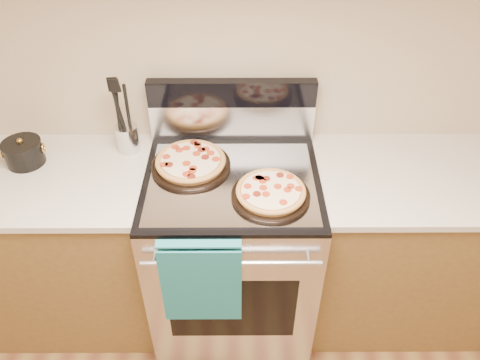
{
  "coord_description": "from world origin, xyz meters",
  "views": [
    {
      "loc": [
        0.03,
        0.09,
        2.19
      ],
      "look_at": [
        0.04,
        1.55,
        0.99
      ],
      "focal_mm": 35.0,
      "sensor_mm": 36.0,
      "label": 1
    }
  ],
  "objects_px": {
    "saucepan": "(24,153)",
    "pepperoni_pizza_back": "(191,163)",
    "pepperoni_pizza_front": "(271,193)",
    "range_body": "(233,251)",
    "utensil_crock": "(128,138)"
  },
  "relations": [
    {
      "from": "saucepan",
      "to": "pepperoni_pizza_front",
      "type": "bearing_deg",
      "value": -13.25
    },
    {
      "from": "pepperoni_pizza_back",
      "to": "saucepan",
      "type": "bearing_deg",
      "value": 175.75
    },
    {
      "from": "range_body",
      "to": "saucepan",
      "type": "xyz_separation_m",
      "value": [
        -0.93,
        0.13,
        0.51
      ]
    },
    {
      "from": "range_body",
      "to": "utensil_crock",
      "type": "bearing_deg",
      "value": 154.89
    },
    {
      "from": "pepperoni_pizza_back",
      "to": "utensil_crock",
      "type": "distance_m",
      "value": 0.34
    },
    {
      "from": "pepperoni_pizza_back",
      "to": "saucepan",
      "type": "distance_m",
      "value": 0.75
    },
    {
      "from": "pepperoni_pizza_back",
      "to": "pepperoni_pizza_front",
      "type": "relative_size",
      "value": 1.08
    },
    {
      "from": "saucepan",
      "to": "pepperoni_pizza_back",
      "type": "bearing_deg",
      "value": -4.25
    },
    {
      "from": "pepperoni_pizza_back",
      "to": "saucepan",
      "type": "xyz_separation_m",
      "value": [
        -0.75,
        0.06,
        0.01
      ]
    },
    {
      "from": "pepperoni_pizza_front",
      "to": "utensil_crock",
      "type": "relative_size",
      "value": 2.47
    },
    {
      "from": "range_body",
      "to": "saucepan",
      "type": "distance_m",
      "value": 1.06
    },
    {
      "from": "pepperoni_pizza_front",
      "to": "saucepan",
      "type": "height_order",
      "value": "saucepan"
    },
    {
      "from": "range_body",
      "to": "pepperoni_pizza_front",
      "type": "bearing_deg",
      "value": -39.13
    },
    {
      "from": "range_body",
      "to": "pepperoni_pizza_front",
      "type": "distance_m",
      "value": 0.54
    },
    {
      "from": "range_body",
      "to": "utensil_crock",
      "type": "height_order",
      "value": "utensil_crock"
    }
  ]
}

